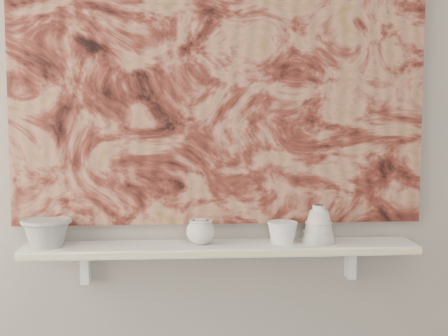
{
  "coord_description": "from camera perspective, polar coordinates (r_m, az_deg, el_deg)",
  "views": [
    {
      "loc": [
        -0.14,
        -0.68,
        1.41
      ],
      "look_at": [
        0.01,
        1.49,
        1.2
      ],
      "focal_mm": 50.0,
      "sensor_mm": 36.0,
      "label": 1
    }
  ],
  "objects": [
    {
      "name": "bell_vessel",
      "position": [
        2.28,
        8.66,
        -5.06
      ],
      "size": [
        0.13,
        0.13,
        0.14
      ],
      "primitive_type": null,
      "rotation": [
        0.0,
        0.0,
        0.08
      ],
      "color": "beige",
      "rests_on": "shelf"
    },
    {
      "name": "wall_back",
      "position": [
        2.28,
        -0.44,
        3.9
      ],
      "size": [
        3.6,
        0.0,
        3.6
      ],
      "primitive_type": "plane",
      "rotation": [
        1.57,
        0.0,
        0.0
      ],
      "color": "gray",
      "rests_on": "floor"
    },
    {
      "name": "shelf_stripe",
      "position": [
        2.15,
        -0.12,
        -7.88
      ],
      "size": [
        1.4,
        0.01,
        0.02
      ],
      "primitive_type": "cube",
      "color": "beige",
      "rests_on": "shelf"
    },
    {
      "name": "bowl_grey",
      "position": [
        2.28,
        -15.92,
        -5.67
      ],
      "size": [
        0.21,
        0.21,
        0.1
      ],
      "primitive_type": null,
      "rotation": [
        0.0,
        0.0,
        0.25
      ],
      "color": "gray",
      "rests_on": "shelf"
    },
    {
      "name": "bracket_left",
      "position": [
        2.35,
        -12.56,
        -8.78
      ],
      "size": [
        0.03,
        0.06,
        0.12
      ],
      "primitive_type": "cube",
      "color": "white",
      "rests_on": "wall_back"
    },
    {
      "name": "bowl_white",
      "position": [
        2.26,
        5.36,
        -5.87
      ],
      "size": [
        0.14,
        0.14,
        0.08
      ],
      "primitive_type": null,
      "rotation": [
        0.0,
        0.0,
        -0.28
      ],
      "color": "white",
      "rests_on": "shelf"
    },
    {
      "name": "bracket_right",
      "position": [
        2.4,
        11.48,
        -8.41
      ],
      "size": [
        0.03,
        0.06,
        0.12
      ],
      "primitive_type": "cube",
      "color": "white",
      "rests_on": "wall_back"
    },
    {
      "name": "painting",
      "position": [
        2.27,
        -0.42,
        8.69
      ],
      "size": [
        1.5,
        0.02,
        1.1
      ],
      "primitive_type": "cube",
      "color": "maroon",
      "rests_on": "wall_back"
    },
    {
      "name": "house_motif",
      "position": [
        2.34,
        10.69,
        0.95
      ],
      "size": [
        0.09,
        0.0,
        0.08
      ],
      "primitive_type": "cube",
      "color": "black",
      "rests_on": "painting"
    },
    {
      "name": "shelf",
      "position": [
        2.24,
        -0.28,
        -7.33
      ],
      "size": [
        1.4,
        0.18,
        0.03
      ],
      "primitive_type": "cube",
      "color": "white",
      "rests_on": "wall_back"
    },
    {
      "name": "cup_cream",
      "position": [
        2.23,
        -2.14,
        -5.81
      ],
      "size": [
        0.12,
        0.12,
        0.09
      ],
      "primitive_type": null,
      "rotation": [
        0.0,
        0.0,
        -0.14
      ],
      "color": "beige",
      "rests_on": "shelf"
    }
  ]
}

